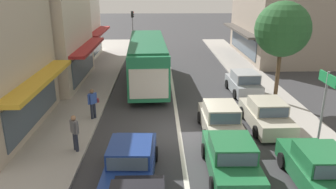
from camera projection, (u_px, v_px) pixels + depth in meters
ground_plane at (179, 132)px, 16.26m from camera, size 140.00×140.00×0.00m
lane_centre_line at (175, 104)px, 20.05m from camera, size 0.20×28.00×0.01m
sidewalk_left at (71, 94)px, 21.73m from camera, size 5.20×44.00×0.14m
kerb_right at (265, 92)px, 22.10m from camera, size 2.80×44.00×0.12m
shopfront_mid_block at (27, 24)px, 22.82m from camera, size 8.50×8.17×8.70m
shopfront_far_end at (60, 14)px, 30.49m from camera, size 7.31×7.63×8.68m
building_right_far at (286, 20)px, 31.93m from camera, size 9.19×11.78×7.35m
city_bus at (148, 58)px, 23.70m from camera, size 3.07×10.95×3.23m
sedan_adjacent_lane_trail at (131, 162)px, 12.20m from camera, size 2.01×4.26×1.47m
sedan_behind_bus_mid at (231, 158)px, 12.48m from camera, size 1.95×4.23×1.47m
hatchback_queue_far_back at (220, 119)px, 15.99m from camera, size 1.84×3.71×1.54m
parked_sedan_kerb_front at (319, 170)px, 11.72m from camera, size 1.93×4.22×1.47m
parked_sedan_kerb_second at (266, 115)px, 16.64m from camera, size 1.97×4.24×1.47m
parked_hatchback_kerb_third at (244, 83)px, 21.80m from camera, size 1.92×3.75×1.54m
traffic_light_downstreet at (133, 24)px, 36.03m from camera, size 0.33×0.24×4.20m
directional_road_sign at (326, 93)px, 13.56m from camera, size 0.10×1.40×3.60m
street_tree_right at (283, 29)px, 18.92m from camera, size 3.21×3.21×6.10m
pedestrian_with_handbag_near at (93, 102)px, 17.29m from camera, size 0.53×0.58×1.63m
pedestrian_browsing_midblock at (75, 131)px, 13.87m from camera, size 0.40×0.46×1.63m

